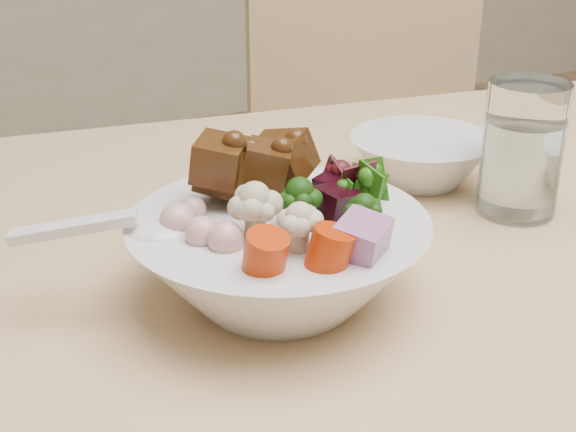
{
  "coord_description": "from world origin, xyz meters",
  "views": [
    {
      "loc": [
        -0.7,
        -0.31,
        1.09
      ],
      "look_at": [
        -0.49,
        0.18,
        0.85
      ],
      "focal_mm": 50.0,
      "sensor_mm": 36.0,
      "label": 1
    }
  ],
  "objects_px": {
    "side_bowl": "(421,160)",
    "water_glass": "(522,154)",
    "chair_far": "(384,176)",
    "food_bowl": "(280,252)"
  },
  "relations": [
    {
      "from": "side_bowl",
      "to": "water_glass",
      "type": "bearing_deg",
      "value": -65.43
    },
    {
      "from": "water_glass",
      "to": "side_bowl",
      "type": "height_order",
      "value": "water_glass"
    },
    {
      "from": "chair_far",
      "to": "food_bowl",
      "type": "xyz_separation_m",
      "value": [
        -0.49,
        -0.7,
        0.28
      ]
    },
    {
      "from": "food_bowl",
      "to": "water_glass",
      "type": "xyz_separation_m",
      "value": [
        0.26,
        0.06,
        0.02
      ]
    },
    {
      "from": "chair_far",
      "to": "food_bowl",
      "type": "bearing_deg",
      "value": -116.62
    },
    {
      "from": "water_glass",
      "to": "food_bowl",
      "type": "bearing_deg",
      "value": -166.79
    },
    {
      "from": "food_bowl",
      "to": "side_bowl",
      "type": "bearing_deg",
      "value": 36.21
    },
    {
      "from": "chair_far",
      "to": "side_bowl",
      "type": "bearing_deg",
      "value": -108.37
    },
    {
      "from": "chair_far",
      "to": "side_bowl",
      "type": "xyz_separation_m",
      "value": [
        -0.27,
        -0.55,
        0.26
      ]
    },
    {
      "from": "chair_far",
      "to": "food_bowl",
      "type": "height_order",
      "value": "chair_far"
    }
  ]
}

